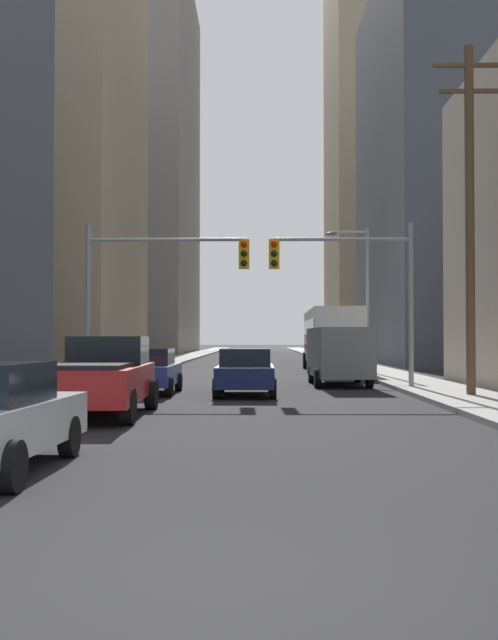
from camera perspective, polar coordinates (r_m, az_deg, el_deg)
The scene contains 14 objects.
ground_plane at distance 5.67m, azimuth -3.51°, elevation -20.51°, with size 400.00×400.00×0.00m, color black.
sidewalk_left at distance 55.81m, azimuth -6.30°, elevation -3.23°, with size 2.71×160.00×0.15m, color #9E9E99.
sidewalk_right at distance 55.71m, azimuth 7.21°, elevation -3.23°, with size 2.71×160.00×0.15m, color #9E9E99.
city_bus at distance 41.18m, azimuth 6.36°, elevation -1.30°, with size 2.70×11.54×3.40m.
pickup_truck_red at distance 18.03m, azimuth -11.29°, elevation -4.32°, with size 2.20×5.47×1.90m.
cargo_van_grey at distance 29.35m, azimuth 6.93°, elevation -2.51°, with size 2.20×5.29×2.26m.
sedan_navy at distance 23.93m, azimuth -0.28°, elevation -4.01°, with size 1.95×4.20×1.52m.
sedan_blue at distance 24.89m, azimuth -7.79°, elevation -3.89°, with size 1.95×4.21×1.52m.
traffic_signal_near_left at distance 26.78m, azimuth -6.88°, elevation 3.49°, with size 5.90×0.44×6.00m.
traffic_signal_near_right at distance 26.72m, azimuth 7.62°, elevation 3.43°, with size 5.17×0.44×6.00m.
utility_pole_right at distance 23.79m, azimuth 16.66°, elevation 7.96°, with size 2.20×0.28×10.84m.
street_lamp_right at distance 38.22m, azimuth 8.62°, elevation 2.60°, with size 2.19×0.32×7.50m.
building_left_far_tower at distance 99.17m, azimuth -12.12°, elevation 11.48°, with size 25.91×28.15×47.84m, color gray.
building_right_far_highrise at distance 99.30m, azimuth 12.33°, elevation 13.95°, with size 20.33×20.23×56.21m, color tan.
Camera 1 is at (0.41, -5.34, 1.86)m, focal length 41.51 mm.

